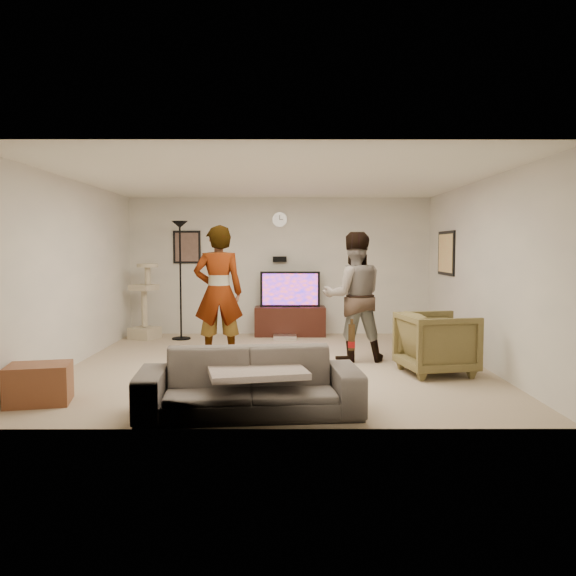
{
  "coord_description": "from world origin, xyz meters",
  "views": [
    {
      "loc": [
        0.12,
        -7.57,
        1.59
      ],
      "look_at": [
        0.14,
        0.2,
        1.03
      ],
      "focal_mm": 35.04,
      "sensor_mm": 36.0,
      "label": 1
    }
  ],
  "objects_px": {
    "cat_tree": "(144,301)",
    "tv_stand": "(290,321)",
    "floor_lamp": "(180,280)",
    "beer_bottle": "(352,337)",
    "side_table": "(39,384)",
    "tv": "(290,289)",
    "sofa": "(250,382)",
    "person_right": "(354,297)",
    "person_left": "(218,292)",
    "armchair": "(437,343)"
  },
  "relations": [
    {
      "from": "cat_tree",
      "to": "person_right",
      "type": "xyz_separation_m",
      "value": [
        3.42,
        -1.91,
        0.24
      ]
    },
    {
      "from": "beer_bottle",
      "to": "armchair",
      "type": "xyz_separation_m",
      "value": [
        1.27,
        1.71,
        -0.35
      ]
    },
    {
      "from": "floor_lamp",
      "to": "person_left",
      "type": "bearing_deg",
      "value": -63.39
    },
    {
      "from": "tv_stand",
      "to": "floor_lamp",
      "type": "bearing_deg",
      "value": -168.52
    },
    {
      "from": "person_left",
      "to": "person_right",
      "type": "height_order",
      "value": "person_left"
    },
    {
      "from": "person_right",
      "to": "armchair",
      "type": "relative_size",
      "value": 2.11
    },
    {
      "from": "tv_stand",
      "to": "person_left",
      "type": "relative_size",
      "value": 0.66
    },
    {
      "from": "person_left",
      "to": "beer_bottle",
      "type": "relative_size",
      "value": 7.62
    },
    {
      "from": "tv",
      "to": "beer_bottle",
      "type": "distance_m",
      "value": 4.83
    },
    {
      "from": "side_table",
      "to": "person_left",
      "type": "bearing_deg",
      "value": 56.23
    },
    {
      "from": "floor_lamp",
      "to": "cat_tree",
      "type": "bearing_deg",
      "value": 174.96
    },
    {
      "from": "tv_stand",
      "to": "cat_tree",
      "type": "relative_size",
      "value": 0.96
    },
    {
      "from": "tv_stand",
      "to": "person_right",
      "type": "distance_m",
      "value": 2.49
    },
    {
      "from": "cat_tree",
      "to": "person_right",
      "type": "height_order",
      "value": "person_right"
    },
    {
      "from": "cat_tree",
      "to": "person_left",
      "type": "relative_size",
      "value": 0.69
    },
    {
      "from": "person_left",
      "to": "side_table",
      "type": "bearing_deg",
      "value": 48.36
    },
    {
      "from": "person_right",
      "to": "side_table",
      "type": "distance_m",
      "value": 4.16
    },
    {
      "from": "cat_tree",
      "to": "side_table",
      "type": "relative_size",
      "value": 2.18
    },
    {
      "from": "person_right",
      "to": "floor_lamp",
      "type": "bearing_deg",
      "value": -39.1
    },
    {
      "from": "floor_lamp",
      "to": "beer_bottle",
      "type": "distance_m",
      "value": 5.06
    },
    {
      "from": "tv",
      "to": "beer_bottle",
      "type": "height_order",
      "value": "tv"
    },
    {
      "from": "cat_tree",
      "to": "tv_stand",
      "type": "bearing_deg",
      "value": 7.35
    },
    {
      "from": "floor_lamp",
      "to": "person_right",
      "type": "distance_m",
      "value": 3.34
    },
    {
      "from": "cat_tree",
      "to": "person_left",
      "type": "height_order",
      "value": "person_left"
    },
    {
      "from": "person_right",
      "to": "side_table",
      "type": "xyz_separation_m",
      "value": [
        -3.46,
        -2.19,
        -0.7
      ]
    },
    {
      "from": "tv",
      "to": "armchair",
      "type": "xyz_separation_m",
      "value": [
        1.83,
        -3.09,
        -0.46
      ]
    },
    {
      "from": "person_left",
      "to": "person_right",
      "type": "xyz_separation_m",
      "value": [
        1.91,
        -0.13,
        -0.05
      ]
    },
    {
      "from": "tv_stand",
      "to": "side_table",
      "type": "relative_size",
      "value": 2.09
    },
    {
      "from": "person_right",
      "to": "tv_stand",
      "type": "bearing_deg",
      "value": -73.98
    },
    {
      "from": "person_right",
      "to": "sofa",
      "type": "bearing_deg",
      "value": 57.89
    },
    {
      "from": "floor_lamp",
      "to": "armchair",
      "type": "xyz_separation_m",
      "value": [
        3.72,
        -2.7,
        -0.63
      ]
    },
    {
      "from": "tv_stand",
      "to": "side_table",
      "type": "bearing_deg",
      "value": -120.27
    },
    {
      "from": "armchair",
      "to": "side_table",
      "type": "distance_m",
      "value": 4.62
    },
    {
      "from": "tv",
      "to": "armchair",
      "type": "distance_m",
      "value": 3.61
    },
    {
      "from": "floor_lamp",
      "to": "cat_tree",
      "type": "xyz_separation_m",
      "value": [
        -0.65,
        0.06,
        -0.36
      ]
    },
    {
      "from": "tv_stand",
      "to": "tv",
      "type": "distance_m",
      "value": 0.58
    },
    {
      "from": "side_table",
      "to": "floor_lamp",
      "type": "bearing_deg",
      "value": 80.33
    },
    {
      "from": "sofa",
      "to": "beer_bottle",
      "type": "bearing_deg",
      "value": -5.22
    },
    {
      "from": "armchair",
      "to": "person_right",
      "type": "bearing_deg",
      "value": 37.94
    },
    {
      "from": "person_left",
      "to": "armchair",
      "type": "bearing_deg",
      "value": 153.28
    },
    {
      "from": "person_left",
      "to": "side_table",
      "type": "distance_m",
      "value": 2.89
    },
    {
      "from": "cat_tree",
      "to": "beer_bottle",
      "type": "xyz_separation_m",
      "value": [
        3.1,
        -4.47,
        0.08
      ]
    },
    {
      "from": "tv",
      "to": "side_table",
      "type": "distance_m",
      "value": 5.18
    },
    {
      "from": "person_left",
      "to": "armchair",
      "type": "height_order",
      "value": "person_left"
    },
    {
      "from": "tv",
      "to": "side_table",
      "type": "relative_size",
      "value": 1.77
    },
    {
      "from": "tv",
      "to": "cat_tree",
      "type": "relative_size",
      "value": 0.81
    },
    {
      "from": "tv",
      "to": "sofa",
      "type": "distance_m",
      "value": 4.85
    },
    {
      "from": "floor_lamp",
      "to": "sofa",
      "type": "distance_m",
      "value": 4.71
    },
    {
      "from": "tv",
      "to": "person_right",
      "type": "relative_size",
      "value": 0.59
    },
    {
      "from": "floor_lamp",
      "to": "person_right",
      "type": "height_order",
      "value": "floor_lamp"
    }
  ]
}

